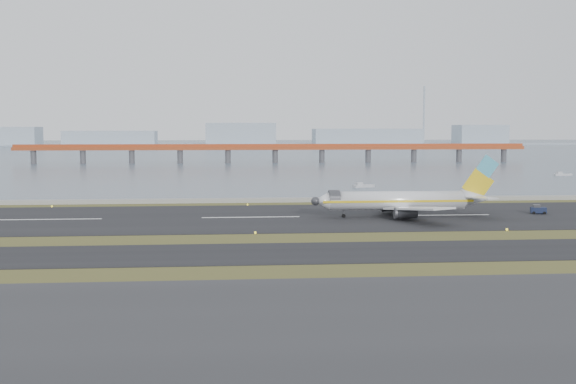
# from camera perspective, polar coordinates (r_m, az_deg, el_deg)

# --- Properties ---
(ground) EXTENTS (1000.00, 1000.00, 0.00)m
(ground) POSITION_cam_1_polar(r_m,az_deg,el_deg) (117.94, -2.45, -3.88)
(ground) COLOR #344318
(ground) RESTS_ON ground
(apron_strip) EXTENTS (1000.00, 50.00, 0.10)m
(apron_strip) POSITION_cam_1_polar(r_m,az_deg,el_deg) (64.30, -0.28, -11.58)
(apron_strip) COLOR #29292C
(apron_strip) RESTS_ON ground
(taxiway_strip) EXTENTS (1000.00, 18.00, 0.10)m
(taxiway_strip) POSITION_cam_1_polar(r_m,az_deg,el_deg) (106.12, -2.17, -4.87)
(taxiway_strip) COLOR black
(taxiway_strip) RESTS_ON ground
(runway_strip) EXTENTS (1000.00, 45.00, 0.10)m
(runway_strip) POSITION_cam_1_polar(r_m,az_deg,el_deg) (147.62, -2.95, -2.02)
(runway_strip) COLOR black
(runway_strip) RESTS_ON ground
(seawall) EXTENTS (1000.00, 2.50, 1.00)m
(seawall) POSITION_cam_1_polar(r_m,az_deg,el_deg) (177.36, -3.29, -0.66)
(seawall) COLOR gray
(seawall) RESTS_ON ground
(bay_water) EXTENTS (1400.00, 800.00, 1.30)m
(bay_water) POSITION_cam_1_polar(r_m,az_deg,el_deg) (576.68, -4.43, 3.35)
(bay_water) COLOR #475466
(bay_water) RESTS_ON ground
(red_pier) EXTENTS (260.00, 5.00, 10.20)m
(red_pier) POSITION_cam_1_polar(r_m,az_deg,el_deg) (367.38, -1.02, 3.45)
(red_pier) COLOR #9D3D1A
(red_pier) RESTS_ON ground
(far_shoreline) EXTENTS (1400.00, 80.00, 60.50)m
(far_shoreline) POSITION_cam_1_polar(r_m,az_deg,el_deg) (736.70, -3.48, 4.23)
(far_shoreline) COLOR #9CABB9
(far_shoreline) RESTS_ON ground
(airliner) EXTENTS (38.52, 32.89, 12.80)m
(airliner) POSITION_cam_1_polar(r_m,az_deg,el_deg) (149.61, 9.15, -0.67)
(airliner) COLOR silver
(airliner) RESTS_ON ground
(pushback_tug) EXTENTS (3.47, 2.48, 2.02)m
(pushback_tug) POSITION_cam_1_polar(r_m,az_deg,el_deg) (162.14, 19.15, -1.32)
(pushback_tug) COLOR #141C38
(pushback_tug) RESTS_ON ground
(workboat_near) EXTENTS (7.07, 4.42, 1.64)m
(workboat_near) POSITION_cam_1_polar(r_m,az_deg,el_deg) (220.97, 5.91, 0.49)
(workboat_near) COLOR #B5B5BA
(workboat_near) RESTS_ON ground
(workboat_far) EXTENTS (6.45, 2.24, 1.55)m
(workboat_far) POSITION_cam_1_polar(r_m,az_deg,el_deg) (291.08, 20.86, 1.30)
(workboat_far) COLOR #B5B5BA
(workboat_far) RESTS_ON ground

